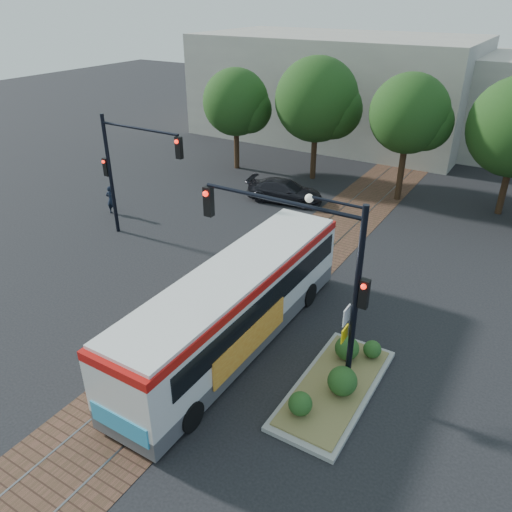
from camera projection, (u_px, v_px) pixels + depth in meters
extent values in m
plane|color=black|center=(226.00, 326.00, 18.53)|extent=(120.00, 120.00, 0.00)
cube|color=brown|center=(278.00, 279.00, 21.54)|extent=(3.60, 40.00, 0.01)
cube|color=slate|center=(263.00, 275.00, 21.88)|extent=(0.06, 40.00, 0.01)
cube|color=slate|center=(293.00, 284.00, 21.19)|extent=(0.06, 40.00, 0.01)
cylinder|color=#382314|center=(237.00, 148.00, 34.51)|extent=(0.36, 0.36, 2.86)
sphere|color=#1A3711|center=(236.00, 102.00, 33.07)|extent=(4.40, 4.40, 4.40)
cylinder|color=#382314|center=(314.00, 155.00, 32.53)|extent=(0.36, 0.36, 3.12)
sphere|color=#1A3711|center=(317.00, 100.00, 30.88)|extent=(5.20, 5.20, 5.20)
cylinder|color=#382314|center=(401.00, 172.00, 29.10)|extent=(0.36, 0.36, 3.39)
sphere|color=#1A3711|center=(409.00, 114.00, 27.53)|extent=(4.40, 4.40, 4.40)
cylinder|color=#382314|center=(504.00, 189.00, 27.30)|extent=(0.36, 0.36, 2.86)
cube|color=#ADA899|center=(335.00, 87.00, 41.43)|extent=(22.00, 12.00, 8.00)
cube|color=#4B4B4E|center=(236.00, 330.00, 17.47)|extent=(2.34, 11.08, 0.65)
cube|color=white|center=(236.00, 301.00, 16.91)|extent=(2.36, 11.08, 1.75)
cube|color=black|center=(240.00, 291.00, 16.99)|extent=(2.41, 9.98, 0.83)
cube|color=red|center=(235.00, 276.00, 16.43)|extent=(2.40, 11.08, 0.28)
cube|color=white|center=(235.00, 271.00, 16.35)|extent=(2.28, 10.71, 0.13)
cube|color=black|center=(118.00, 389.00, 12.67)|extent=(1.48, 0.12, 0.83)
cube|color=#2F94BE|center=(119.00, 424.00, 13.08)|extent=(2.03, 0.06, 0.65)
cube|color=orange|center=(251.00, 340.00, 15.92)|extent=(0.07, 4.15, 1.02)
cylinder|color=black|center=(134.00, 388.00, 15.00)|extent=(0.33, 0.92, 0.92)
cylinder|color=black|center=(190.00, 416.00, 14.02)|extent=(0.33, 0.92, 0.92)
cylinder|color=black|center=(262.00, 280.00, 20.62)|extent=(0.33, 0.92, 0.92)
cylinder|color=black|center=(308.00, 294.00, 19.64)|extent=(0.33, 0.92, 0.92)
cube|color=gray|center=(334.00, 388.00, 15.53)|extent=(2.20, 5.20, 0.15)
cube|color=olive|center=(335.00, 385.00, 15.48)|extent=(1.90, 4.80, 0.08)
sphere|color=#1E4719|center=(300.00, 403.00, 14.27)|extent=(0.70, 0.70, 0.70)
sphere|color=#1E4719|center=(342.00, 381.00, 14.96)|extent=(0.90, 0.90, 0.90)
sphere|color=#1E4719|center=(347.00, 348.00, 16.42)|extent=(0.80, 0.80, 0.80)
sphere|color=#1E4719|center=(372.00, 349.00, 16.52)|extent=(0.60, 0.60, 0.60)
cylinder|color=black|center=(355.00, 304.00, 14.07)|extent=(0.18, 0.18, 6.00)
cylinder|color=black|center=(280.00, 201.00, 14.00)|extent=(5.00, 0.12, 0.12)
cube|color=black|center=(209.00, 202.00, 15.40)|extent=(0.28, 0.22, 0.95)
sphere|color=#FF190C|center=(206.00, 194.00, 15.16)|extent=(0.18, 0.18, 0.18)
cube|color=black|center=(364.00, 294.00, 13.78)|extent=(0.26, 0.20, 0.90)
sphere|color=#FF190C|center=(364.00, 287.00, 13.54)|extent=(0.16, 0.16, 0.16)
cube|color=white|center=(346.00, 316.00, 14.25)|extent=(0.04, 0.45, 0.55)
cube|color=yellow|center=(345.00, 334.00, 14.55)|extent=(0.04, 0.45, 0.45)
cylinder|color=black|center=(337.00, 202.00, 13.07)|extent=(1.60, 0.08, 0.08)
sphere|color=silver|center=(309.00, 198.00, 13.47)|extent=(0.24, 0.24, 0.24)
cylinder|color=black|center=(110.00, 176.00, 24.50)|extent=(0.18, 0.18, 6.00)
cylinder|color=black|center=(139.00, 128.00, 22.24)|extent=(4.50, 0.12, 0.12)
cube|color=black|center=(179.00, 148.00, 21.47)|extent=(0.28, 0.22, 0.95)
sphere|color=#FF190C|center=(176.00, 142.00, 21.22)|extent=(0.18, 0.18, 0.18)
cube|color=black|center=(106.00, 167.00, 24.41)|extent=(0.26, 0.20, 0.90)
sphere|color=#FF190C|center=(103.00, 162.00, 24.17)|extent=(0.16, 0.16, 0.16)
imported|color=black|center=(111.00, 200.00, 27.61)|extent=(0.67, 0.54, 1.60)
imported|color=black|center=(285.00, 191.00, 29.26)|extent=(4.71, 2.58, 1.29)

